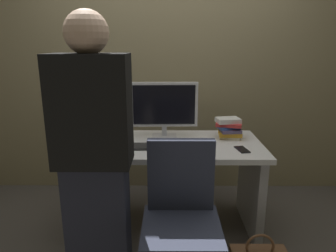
# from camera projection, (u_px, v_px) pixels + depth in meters

# --- Properties ---
(ground_plane) EXTENTS (9.00, 9.00, 0.00)m
(ground_plane) POSITION_uv_depth(u_px,v_px,m) (168.00, 225.00, 2.59)
(ground_plane) COLOR #4C4742
(wall_back) EXTENTS (6.40, 0.10, 3.00)m
(wall_back) POSITION_uv_depth(u_px,v_px,m) (169.00, 41.00, 2.96)
(wall_back) COLOR #8C7F5B
(wall_back) RESTS_ON ground
(desk) EXTENTS (1.46, 0.72, 0.73)m
(desk) POSITION_uv_depth(u_px,v_px,m) (168.00, 169.00, 2.46)
(desk) COLOR white
(desk) RESTS_ON ground
(office_chair) EXTENTS (0.52, 0.52, 0.94)m
(office_chair) POSITION_uv_depth(u_px,v_px,m) (181.00, 231.00, 1.78)
(office_chair) COLOR black
(office_chair) RESTS_ON ground
(person_at_desk) EXTENTS (0.40, 0.24, 1.64)m
(person_at_desk) POSITION_uv_depth(u_px,v_px,m) (95.00, 165.00, 1.66)
(person_at_desk) COLOR #262838
(person_at_desk) RESTS_ON ground
(monitor) EXTENTS (0.54, 0.15, 0.46)m
(monitor) POSITION_uv_depth(u_px,v_px,m) (164.00, 107.00, 2.48)
(monitor) COLOR silver
(monitor) RESTS_ON desk
(keyboard) EXTENTS (0.43, 0.13, 0.02)m
(keyboard) POSITION_uv_depth(u_px,v_px,m) (157.00, 146.00, 2.28)
(keyboard) COLOR #262626
(keyboard) RESTS_ON desk
(mouse) EXTENTS (0.06, 0.10, 0.03)m
(mouse) POSITION_uv_depth(u_px,v_px,m) (198.00, 145.00, 2.30)
(mouse) COLOR white
(mouse) RESTS_ON desk
(cup_near_keyboard) EXTENTS (0.07, 0.07, 0.09)m
(cup_near_keyboard) POSITION_uv_depth(u_px,v_px,m) (105.00, 142.00, 2.27)
(cup_near_keyboard) COLOR #3372B2
(cup_near_keyboard) RESTS_ON desk
(cup_by_monitor) EXTENTS (0.08, 0.08, 0.10)m
(cup_by_monitor) POSITION_uv_depth(u_px,v_px,m) (119.00, 132.00, 2.52)
(cup_by_monitor) COLOR white
(cup_by_monitor) RESTS_ON desk
(book_stack) EXTENTS (0.23, 0.19, 0.17)m
(book_stack) POSITION_uv_depth(u_px,v_px,m) (229.00, 128.00, 2.50)
(book_stack) COLOR beige
(book_stack) RESTS_ON desk
(cell_phone) EXTENTS (0.10, 0.15, 0.01)m
(cell_phone) POSITION_uv_depth(u_px,v_px,m) (242.00, 149.00, 2.24)
(cell_phone) COLOR black
(cell_phone) RESTS_ON desk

